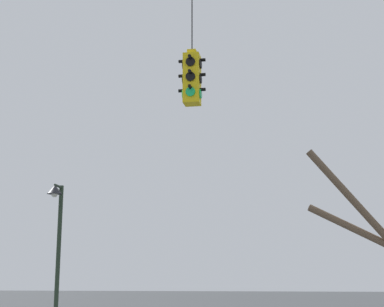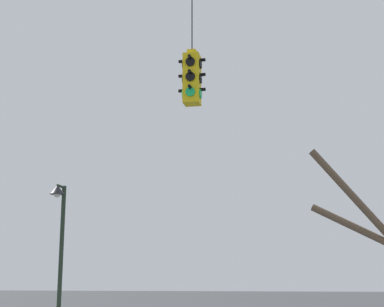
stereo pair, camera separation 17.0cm
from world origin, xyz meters
name	(u,v)px [view 1 (the left image)]	position (x,y,z in m)	size (l,w,h in m)	color
traffic_light_over_intersection	(192,78)	(-0.15, 0.05, 6.14)	(0.58, 0.58, 2.95)	yellow
street_lamp	(56,234)	(-4.59, 3.63, 3.19)	(0.41, 0.72, 4.55)	#233323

